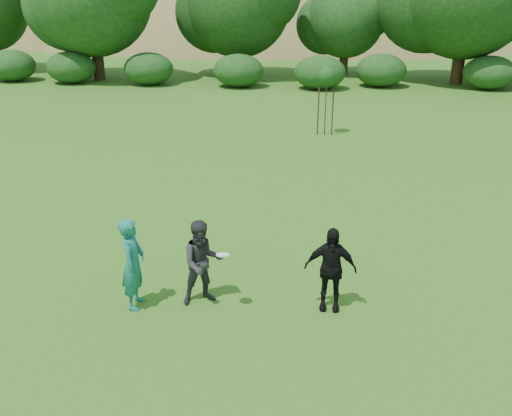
% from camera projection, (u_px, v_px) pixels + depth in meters
% --- Properties ---
extents(ground, '(120.00, 120.00, 0.00)m').
position_uv_depth(ground, '(240.00, 315.00, 11.35)').
color(ground, '#19470C').
rests_on(ground, ground).
extents(player_teal, '(0.49, 0.72, 1.92)m').
position_uv_depth(player_teal, '(133.00, 264.00, 11.34)').
color(player_teal, '#176A5C').
rests_on(player_teal, ground).
extents(player_grey, '(1.08, 0.98, 1.80)m').
position_uv_depth(player_grey, '(203.00, 262.00, 11.51)').
color(player_grey, '#28282A').
rests_on(player_grey, ground).
extents(player_black, '(1.05, 0.47, 1.77)m').
position_uv_depth(player_black, '(330.00, 269.00, 11.29)').
color(player_black, black).
rests_on(player_black, ground).
extents(frisbee, '(0.27, 0.27, 0.08)m').
position_uv_depth(frisbee, '(223.00, 255.00, 11.06)').
color(frisbee, white).
rests_on(frisbee, ground).
extents(sapling, '(0.70, 0.70, 2.85)m').
position_uv_depth(sapling, '(327.00, 78.00, 23.47)').
color(sapling, '#3A2816').
rests_on(sapling, ground).
extents(hillside, '(150.00, 72.00, 52.00)m').
position_uv_depth(hillside, '(304.00, 119.00, 78.96)').
color(hillside, olive).
rests_on(hillside, ground).
extents(tree_row, '(53.92, 10.38, 9.62)m').
position_uv_depth(tree_row, '(352.00, 1.00, 35.62)').
color(tree_row, '#3A2616').
rests_on(tree_row, ground).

